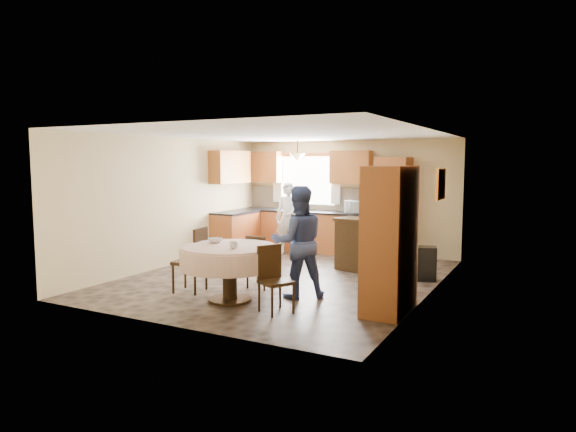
{
  "coord_description": "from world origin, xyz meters",
  "views": [
    {
      "loc": [
        4.17,
        -7.79,
        2.02
      ],
      "look_at": [
        -0.08,
        0.3,
        1.06
      ],
      "focal_mm": 32.0,
      "sensor_mm": 36.0,
      "label": 1
    }
  ],
  "objects_px": {
    "chair_left": "(194,257)",
    "sideboard": "(369,248)",
    "cupboard": "(390,240)",
    "person_dining": "(298,242)",
    "oven_tower": "(393,208)",
    "dining_table": "(230,258)",
    "chair_right": "(273,275)",
    "chair_back": "(259,259)",
    "person_sink": "(289,219)"
  },
  "relations": [
    {
      "from": "dining_table",
      "to": "chair_left",
      "type": "bearing_deg",
      "value": 167.05
    },
    {
      "from": "cupboard",
      "to": "dining_table",
      "type": "distance_m",
      "value": 2.31
    },
    {
      "from": "chair_right",
      "to": "cupboard",
      "type": "bearing_deg",
      "value": -33.66
    },
    {
      "from": "chair_back",
      "to": "person_sink",
      "type": "height_order",
      "value": "person_sink"
    },
    {
      "from": "chair_left",
      "to": "person_dining",
      "type": "distance_m",
      "value": 1.67
    },
    {
      "from": "cupboard",
      "to": "chair_left",
      "type": "distance_m",
      "value": 3.05
    },
    {
      "from": "chair_back",
      "to": "chair_right",
      "type": "relative_size",
      "value": 0.95
    },
    {
      "from": "sideboard",
      "to": "chair_left",
      "type": "bearing_deg",
      "value": -111.52
    },
    {
      "from": "chair_back",
      "to": "chair_right",
      "type": "bearing_deg",
      "value": 131.62
    },
    {
      "from": "chair_left",
      "to": "oven_tower",
      "type": "bearing_deg",
      "value": 145.53
    },
    {
      "from": "oven_tower",
      "to": "dining_table",
      "type": "xyz_separation_m",
      "value": [
        -1.14,
        -4.39,
        -0.42
      ]
    },
    {
      "from": "oven_tower",
      "to": "sideboard",
      "type": "distance_m",
      "value": 1.68
    },
    {
      "from": "dining_table",
      "to": "chair_right",
      "type": "height_order",
      "value": "chair_right"
    },
    {
      "from": "oven_tower",
      "to": "cupboard",
      "type": "relative_size",
      "value": 1.08
    },
    {
      "from": "cupboard",
      "to": "dining_table",
      "type": "xyz_separation_m",
      "value": [
        -2.21,
        -0.56,
        -0.35
      ]
    },
    {
      "from": "sideboard",
      "to": "person_dining",
      "type": "distance_m",
      "value": 2.24
    },
    {
      "from": "oven_tower",
      "to": "dining_table",
      "type": "relative_size",
      "value": 1.49
    },
    {
      "from": "sideboard",
      "to": "chair_back",
      "type": "relative_size",
      "value": 1.51
    },
    {
      "from": "sideboard",
      "to": "chair_right",
      "type": "xyz_separation_m",
      "value": [
        -0.34,
        -2.99,
        0.04
      ]
    },
    {
      "from": "person_sink",
      "to": "chair_back",
      "type": "bearing_deg",
      "value": -85.35
    },
    {
      "from": "cupboard",
      "to": "dining_table",
      "type": "height_order",
      "value": "cupboard"
    },
    {
      "from": "chair_back",
      "to": "person_dining",
      "type": "distance_m",
      "value": 0.9
    },
    {
      "from": "person_sink",
      "to": "oven_tower",
      "type": "bearing_deg",
      "value": 2.84
    },
    {
      "from": "cupboard",
      "to": "chair_right",
      "type": "xyz_separation_m",
      "value": [
        -1.39,
        -0.72,
        -0.49
      ]
    },
    {
      "from": "person_dining",
      "to": "chair_right",
      "type": "bearing_deg",
      "value": 54.21
    },
    {
      "from": "person_sink",
      "to": "chair_right",
      "type": "bearing_deg",
      "value": -79.12
    },
    {
      "from": "chair_left",
      "to": "chair_back",
      "type": "xyz_separation_m",
      "value": [
        0.77,
        0.66,
        -0.09
      ]
    },
    {
      "from": "cupboard",
      "to": "dining_table",
      "type": "bearing_deg",
      "value": -165.88
    },
    {
      "from": "cupboard",
      "to": "chair_back",
      "type": "bearing_deg",
      "value": 172.74
    },
    {
      "from": "oven_tower",
      "to": "person_dining",
      "type": "height_order",
      "value": "oven_tower"
    },
    {
      "from": "chair_left",
      "to": "chair_right",
      "type": "bearing_deg",
      "value": 68.0
    },
    {
      "from": "dining_table",
      "to": "person_dining",
      "type": "relative_size",
      "value": 0.85
    },
    {
      "from": "sideboard",
      "to": "chair_right",
      "type": "bearing_deg",
      "value": -81.74
    },
    {
      "from": "sideboard",
      "to": "person_sink",
      "type": "bearing_deg",
      "value": 171.61
    },
    {
      "from": "chair_left",
      "to": "sideboard",
      "type": "bearing_deg",
      "value": 133.76
    },
    {
      "from": "person_dining",
      "to": "cupboard",
      "type": "bearing_deg",
      "value": 138.32
    },
    {
      "from": "dining_table",
      "to": "chair_right",
      "type": "xyz_separation_m",
      "value": [
        0.82,
        -0.16,
        -0.14
      ]
    },
    {
      "from": "oven_tower",
      "to": "chair_left",
      "type": "distance_m",
      "value": 4.65
    },
    {
      "from": "dining_table",
      "to": "person_dining",
      "type": "bearing_deg",
      "value": 39.49
    },
    {
      "from": "chair_back",
      "to": "person_sink",
      "type": "xyz_separation_m",
      "value": [
        -0.98,
        2.91,
        0.32
      ]
    },
    {
      "from": "sideboard",
      "to": "dining_table",
      "type": "distance_m",
      "value": 3.06
    },
    {
      "from": "cupboard",
      "to": "person_dining",
      "type": "distance_m",
      "value": 1.43
    },
    {
      "from": "dining_table",
      "to": "chair_back",
      "type": "relative_size",
      "value": 1.66
    },
    {
      "from": "person_dining",
      "to": "dining_table",
      "type": "bearing_deg",
      "value": 1.65
    },
    {
      "from": "person_dining",
      "to": "oven_tower",
      "type": "bearing_deg",
      "value": -133.18
    },
    {
      "from": "oven_tower",
      "to": "person_dining",
      "type": "bearing_deg",
      "value": -95.35
    },
    {
      "from": "dining_table",
      "to": "chair_left",
      "type": "xyz_separation_m",
      "value": [
        -0.78,
        0.18,
        -0.08
      ]
    },
    {
      "from": "chair_right",
      "to": "chair_back",
      "type": "bearing_deg",
      "value": 68.66
    },
    {
      "from": "oven_tower",
      "to": "chair_back",
      "type": "xyz_separation_m",
      "value": [
        -1.15,
        -3.55,
        -0.59
      ]
    },
    {
      "from": "dining_table",
      "to": "sideboard",
      "type": "bearing_deg",
      "value": 67.64
    }
  ]
}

